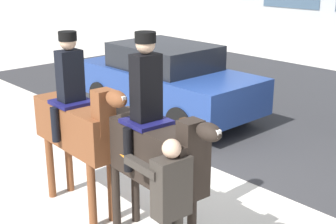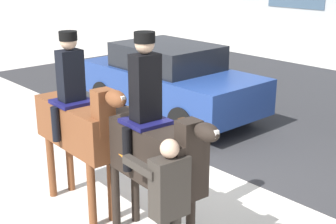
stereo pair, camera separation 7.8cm
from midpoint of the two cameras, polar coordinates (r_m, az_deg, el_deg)
ground_plane at (r=7.63m, az=5.10°, el=-8.54°), size 80.00×80.00×0.00m
mounted_horse_lead at (r=6.46m, az=-10.60°, el=-1.14°), size 2.05×0.65×2.53m
mounted_horse_companion at (r=5.50m, az=-1.63°, el=-4.18°), size 2.01×0.65×2.65m
pedestrian_bystander at (r=4.99m, az=0.47°, el=-10.83°), size 0.85×0.43×1.69m
street_car_near_lane at (r=10.55m, az=0.41°, el=4.00°), size 4.36×1.99×1.64m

